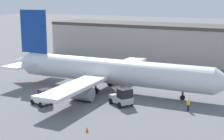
% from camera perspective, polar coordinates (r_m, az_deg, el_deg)
% --- Properties ---
extents(ground_plane, '(400.00, 400.00, 0.00)m').
position_cam_1_polar(ground_plane, '(53.55, 0.00, -3.51)').
color(ground_plane, slate).
extents(airplane, '(38.23, 30.51, 12.31)m').
position_cam_1_polar(airplane, '(53.23, -1.00, -0.12)').
color(airplane, white).
rests_on(airplane, ground_plane).
extents(ground_crew_worker, '(0.39, 0.39, 1.78)m').
position_cam_1_polar(ground_crew_worker, '(45.09, 12.56, -5.54)').
color(ground_crew_worker, '#1E2338').
rests_on(ground_crew_worker, ground_plane).
extents(baggage_tug, '(3.09, 2.60, 2.27)m').
position_cam_1_polar(baggage_tug, '(47.53, -11.43, -4.48)').
color(baggage_tug, silver).
rests_on(baggage_tug, ground_plane).
extents(belt_loader_truck, '(3.71, 3.38, 2.45)m').
position_cam_1_polar(belt_loader_truck, '(46.31, 1.70, -4.52)').
color(belt_loader_truck, '#B2B2B7').
rests_on(belt_loader_truck, ground_plane).
extents(pushback_tug, '(3.26, 3.09, 2.47)m').
position_cam_1_polar(pushback_tug, '(49.97, -5.15, -3.37)').
color(pushback_tug, silver).
rests_on(pushback_tug, ground_plane).
extents(safety_cone_near, '(0.36, 0.36, 0.55)m').
position_cam_1_polar(safety_cone_near, '(37.77, -4.17, -9.85)').
color(safety_cone_near, '#EF590F').
rests_on(safety_cone_near, ground_plane).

